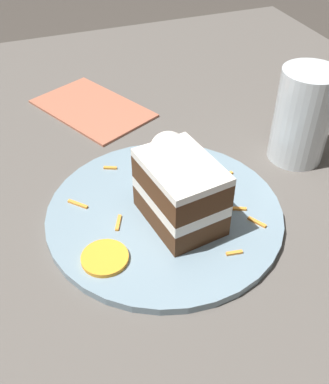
{
  "coord_description": "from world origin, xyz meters",
  "views": [
    {
      "loc": [
        0.42,
        -0.18,
        0.41
      ],
      "look_at": [
        0.05,
        -0.04,
        0.06
      ],
      "focal_mm": 42.0,
      "sensor_mm": 36.0,
      "label": 1
    }
  ],
  "objects_px": {
    "cream_dollop": "(168,150)",
    "drinking_glass": "(301,122)",
    "plate": "(165,213)",
    "orange_garnish": "(105,258)",
    "cake_slice": "(180,192)",
    "menu_card": "(92,108)"
  },
  "relations": [
    {
      "from": "plate",
      "to": "menu_card",
      "type": "distance_m",
      "value": 0.28
    },
    {
      "from": "menu_card",
      "to": "drinking_glass",
      "type": "bearing_deg",
      "value": -69.75
    },
    {
      "from": "plate",
      "to": "drinking_glass",
      "type": "xyz_separation_m",
      "value": [
        -0.05,
        0.22,
        0.05
      ]
    },
    {
      "from": "cream_dollop",
      "to": "drinking_glass",
      "type": "relative_size",
      "value": 0.43
    },
    {
      "from": "cake_slice",
      "to": "cream_dollop",
      "type": "bearing_deg",
      "value": -112.22
    },
    {
      "from": "cake_slice",
      "to": "menu_card",
      "type": "relative_size",
      "value": 0.57
    },
    {
      "from": "cream_dollop",
      "to": "orange_garnish",
      "type": "distance_m",
      "value": 0.19
    },
    {
      "from": "plate",
      "to": "drinking_glass",
      "type": "relative_size",
      "value": 2.18
    },
    {
      "from": "cream_dollop",
      "to": "orange_garnish",
      "type": "xyz_separation_m",
      "value": [
        0.14,
        -0.13,
        -0.02
      ]
    },
    {
      "from": "cake_slice",
      "to": "drinking_glass",
      "type": "bearing_deg",
      "value": -169.16
    },
    {
      "from": "plate",
      "to": "orange_garnish",
      "type": "relative_size",
      "value": 5.54
    },
    {
      "from": "cream_dollop",
      "to": "menu_card",
      "type": "height_order",
      "value": "cream_dollop"
    },
    {
      "from": "cream_dollop",
      "to": "menu_card",
      "type": "bearing_deg",
      "value": -163.17
    },
    {
      "from": "cream_dollop",
      "to": "orange_garnish",
      "type": "relative_size",
      "value": 1.1
    },
    {
      "from": "cake_slice",
      "to": "cream_dollop",
      "type": "xyz_separation_m",
      "value": [
        -0.11,
        0.03,
        -0.02
      ]
    },
    {
      "from": "cake_slice",
      "to": "menu_card",
      "type": "xyz_separation_m",
      "value": [
        -0.3,
        -0.03,
        -0.05
      ]
    },
    {
      "from": "drinking_glass",
      "to": "menu_card",
      "type": "relative_size",
      "value": 0.68
    },
    {
      "from": "plate",
      "to": "orange_garnish",
      "type": "height_order",
      "value": "orange_garnish"
    },
    {
      "from": "orange_garnish",
      "to": "drinking_glass",
      "type": "height_order",
      "value": "drinking_glass"
    },
    {
      "from": "plate",
      "to": "cream_dollop",
      "type": "relative_size",
      "value": 5.05
    },
    {
      "from": "plate",
      "to": "menu_card",
      "type": "bearing_deg",
      "value": -175.67
    },
    {
      "from": "plate",
      "to": "cake_slice",
      "type": "height_order",
      "value": "cake_slice"
    }
  ]
}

